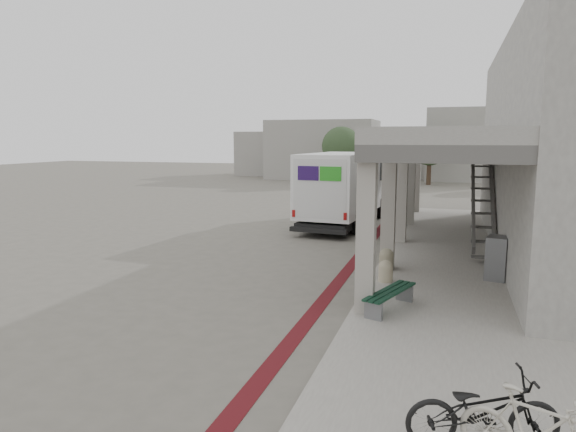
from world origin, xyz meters
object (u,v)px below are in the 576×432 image
(fedex_truck, at_px, (345,187))
(bicycle_black, at_px, (483,410))
(bench, at_px, (390,296))
(utility_cabinet, at_px, (497,258))

(fedex_truck, distance_m, bicycle_black, 16.82)
(fedex_truck, xyz_separation_m, bicycle_black, (4.91, -16.05, -1.10))
(fedex_truck, relative_size, bicycle_black, 4.19)
(bench, bearing_deg, utility_cabinet, 73.23)
(utility_cabinet, xyz_separation_m, bicycle_black, (-0.78, -8.09, -0.09))
(fedex_truck, bearing_deg, bench, -69.12)
(fedex_truck, xyz_separation_m, utility_cabinet, (5.68, -7.96, -1.01))
(utility_cabinet, bearing_deg, fedex_truck, 138.63)
(fedex_truck, height_order, bicycle_black, fedex_truck)
(bench, bearing_deg, fedex_truck, 125.19)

